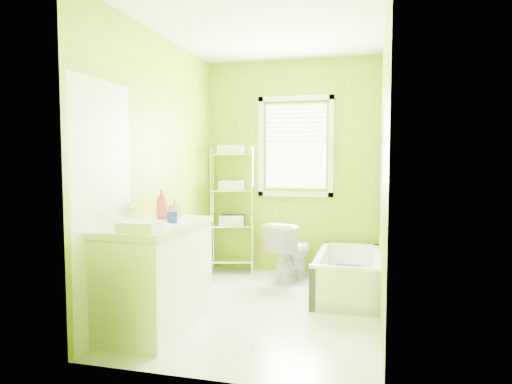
% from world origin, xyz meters
% --- Properties ---
extents(ground, '(2.90, 2.90, 0.00)m').
position_xyz_m(ground, '(0.00, 0.00, 0.00)').
color(ground, silver).
rests_on(ground, ground).
extents(room_envelope, '(2.14, 2.94, 2.62)m').
position_xyz_m(room_envelope, '(0.00, 0.00, 1.55)').
color(room_envelope, '#7AA107').
rests_on(room_envelope, ground).
extents(window, '(0.92, 0.05, 1.22)m').
position_xyz_m(window, '(0.05, 1.42, 1.61)').
color(window, white).
rests_on(window, ground).
extents(door, '(0.09, 0.80, 2.00)m').
position_xyz_m(door, '(-1.04, -1.00, 1.00)').
color(door, white).
rests_on(door, ground).
extents(right_wall_decor, '(0.04, 1.48, 1.17)m').
position_xyz_m(right_wall_decor, '(1.04, -0.02, 1.32)').
color(right_wall_decor, '#3B0615').
rests_on(right_wall_decor, ground).
extents(bathtub, '(0.63, 1.36, 0.44)m').
position_xyz_m(bathtub, '(0.73, 0.64, 0.14)').
color(bathtub, white).
rests_on(bathtub, ground).
extents(toilet, '(0.55, 0.75, 0.69)m').
position_xyz_m(toilet, '(0.06, 1.04, 0.34)').
color(toilet, white).
rests_on(toilet, ground).
extents(vanity, '(0.59, 1.15, 1.14)m').
position_xyz_m(vanity, '(-0.77, -0.67, 0.46)').
color(vanity, white).
rests_on(vanity, ground).
extents(wire_shelf_unit, '(0.58, 0.49, 1.57)m').
position_xyz_m(wire_shelf_unit, '(-0.70, 1.28, 0.95)').
color(wire_shelf_unit, silver).
rests_on(wire_shelf_unit, ground).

